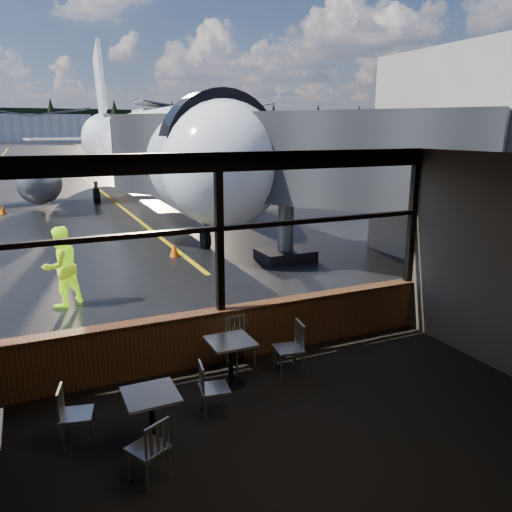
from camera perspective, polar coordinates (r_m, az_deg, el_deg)
ground_plane at (r=127.47m, az=-23.69°, el=11.32°), size 520.00×520.00×0.00m
carpet_floor at (r=6.41m, az=6.31°, el=-22.46°), size 8.00×6.00×0.01m
ceiling at (r=5.16m, az=7.37°, el=10.42°), size 8.00×6.00×0.04m
window_sill at (r=8.56m, az=-4.00°, el=-9.10°), size 8.00×0.28×0.90m
window_header at (r=7.88m, az=-4.37°, el=10.67°), size 8.00×0.18×0.30m
mullion_centre at (r=8.03m, az=-4.21°, el=2.45°), size 0.12×0.12×2.60m
mullion_right at (r=10.07m, az=17.42°, el=4.24°), size 0.12×0.12×2.60m
window_transom at (r=8.01m, az=-4.23°, el=3.15°), size 8.00×0.10×0.08m
airliner at (r=27.69m, az=-13.60°, el=16.82°), size 29.52×35.15×10.55m
jet_bridge at (r=14.40m, az=1.67°, el=9.22°), size 9.68×11.83×5.16m
cafe_table_near at (r=7.84m, az=-2.90°, el=-12.05°), size 0.67×0.67×0.73m
cafe_table_mid at (r=6.62m, az=-11.79°, el=-17.80°), size 0.64×0.64×0.71m
chair_near_e at (r=8.07m, az=3.73°, el=-10.61°), size 0.55×0.55×0.90m
chair_near_w at (r=7.05m, az=-4.77°, el=-14.94°), size 0.50×0.50×0.81m
chair_near_n at (r=8.29m, az=-1.72°, el=-10.01°), size 0.52×0.52×0.86m
chair_mid_s at (r=6.05m, az=-12.23°, el=-20.72°), size 0.59×0.59×0.80m
chair_mid_w at (r=6.86m, az=-19.80°, el=-16.75°), size 0.52×0.52×0.80m
ground_crew at (r=11.85m, az=-21.42°, el=-1.13°), size 1.10×1.04×1.79m
cone_nose at (r=15.73m, az=-9.32°, el=0.72°), size 0.31×0.31×0.43m
cone_wing at (r=26.18m, az=-26.97°, el=4.74°), size 0.32×0.32×0.44m
hangar_mid at (r=192.40m, az=-24.32°, el=13.34°), size 38.00×15.00×10.00m
hangar_right at (r=195.71m, az=-5.94°, el=14.77°), size 50.00×20.00×12.00m
treeline at (r=217.41m, az=-24.44°, el=13.55°), size 360.00×3.00×12.00m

